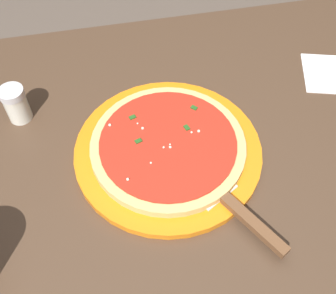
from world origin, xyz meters
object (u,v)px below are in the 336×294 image
Objects in this scene: pizza_server at (235,208)px; parmesan_shaker at (16,104)px; pizza at (168,146)px; serving_plate at (168,151)px.

parmesan_shaker is at bearing 140.38° from pizza_server.
parmesan_shaker is (-0.26, 0.14, 0.01)m from pizza.
parmesan_shaker is (-0.26, 0.14, 0.03)m from serving_plate.
pizza is 0.30m from parmesan_shaker.
parmesan_shaker reaches higher than pizza_server.
serving_plate is 0.16m from pizza_server.
pizza is at bearing 121.53° from serving_plate.
serving_plate is at bearing -28.66° from parmesan_shaker.
serving_plate is 1.22× the size of pizza.
pizza_server is 2.87× the size of parmesan_shaker.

